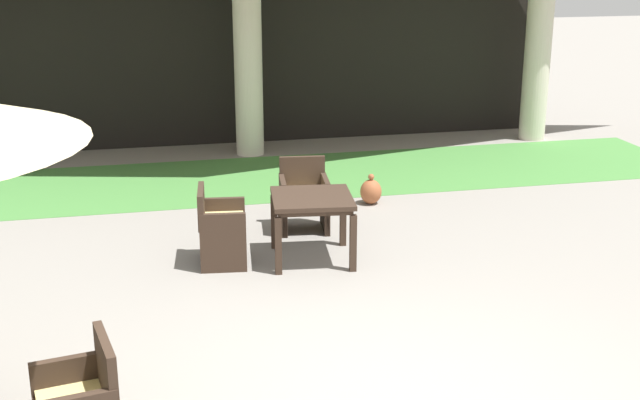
{
  "coord_description": "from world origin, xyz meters",
  "views": [
    {
      "loc": [
        -1.79,
        -5.04,
        3.35
      ],
      "look_at": [
        -0.21,
        2.02,
        1.09
      ],
      "focal_mm": 47.05,
      "sensor_mm": 36.0,
      "label": 1
    }
  ],
  "objects_px": {
    "patio_chair_near_foreground_west": "(220,227)",
    "patio_table_near_foreground": "(312,205)",
    "patio_chair_near_foreground_north": "(304,197)",
    "terracotta_urn": "(371,191)"
  },
  "relations": [
    {
      "from": "patio_chair_near_foreground_west",
      "to": "patio_table_near_foreground",
      "type": "bearing_deg",
      "value": 90.0
    },
    {
      "from": "patio_chair_near_foreground_west",
      "to": "patio_chair_near_foreground_north",
      "type": "height_order",
      "value": "patio_chair_near_foreground_north"
    },
    {
      "from": "patio_table_near_foreground",
      "to": "terracotta_urn",
      "type": "height_order",
      "value": "patio_table_near_foreground"
    },
    {
      "from": "patio_chair_near_foreground_west",
      "to": "terracotta_urn",
      "type": "height_order",
      "value": "patio_chair_near_foreground_west"
    },
    {
      "from": "patio_chair_near_foreground_north",
      "to": "patio_chair_near_foreground_west",
      "type": "bearing_deg",
      "value": 45.04
    },
    {
      "from": "patio_chair_near_foreground_west",
      "to": "terracotta_urn",
      "type": "relative_size",
      "value": 2.06
    },
    {
      "from": "patio_table_near_foreground",
      "to": "patio_chair_near_foreground_north",
      "type": "height_order",
      "value": "patio_chair_near_foreground_north"
    },
    {
      "from": "terracotta_urn",
      "to": "patio_table_near_foreground",
      "type": "bearing_deg",
      "value": -123.26
    },
    {
      "from": "terracotta_urn",
      "to": "patio_chair_near_foreground_west",
      "type": "bearing_deg",
      "value": -142.11
    },
    {
      "from": "patio_table_near_foreground",
      "to": "patio_chair_near_foreground_north",
      "type": "distance_m",
      "value": 1.02
    }
  ]
}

